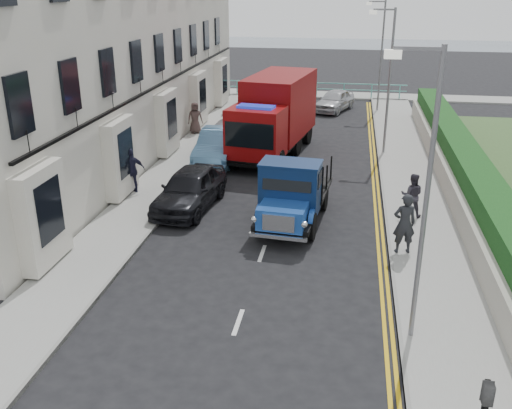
{
  "coord_description": "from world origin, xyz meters",
  "views": [
    {
      "loc": [
        2.49,
        -14.24,
        8.21
      ],
      "look_at": [
        -0.32,
        2.7,
        1.4
      ],
      "focal_mm": 40.0,
      "sensor_mm": 36.0,
      "label": 1
    }
  ],
  "objects_px": {
    "bedford_lorry": "(291,198)",
    "parked_car_front": "(190,189)",
    "pedestrian_east_near": "(404,223)",
    "red_lorry": "(275,114)",
    "lamp_near": "(422,185)",
    "lamp_far": "(380,50)",
    "lamp_mid": "(387,74)"
  },
  "relations": [
    {
      "from": "lamp_near",
      "to": "bedford_lorry",
      "type": "relative_size",
      "value": 1.33
    },
    {
      "from": "lamp_near",
      "to": "bedford_lorry",
      "type": "bearing_deg",
      "value": 119.44
    },
    {
      "from": "parked_car_front",
      "to": "pedestrian_east_near",
      "type": "xyz_separation_m",
      "value": [
        7.73,
        -2.83,
        0.33
      ]
    },
    {
      "from": "lamp_far",
      "to": "red_lorry",
      "type": "xyz_separation_m",
      "value": [
        -5.28,
        -10.85,
        -1.95
      ]
    },
    {
      "from": "bedford_lorry",
      "to": "lamp_far",
      "type": "bearing_deg",
      "value": 85.15
    },
    {
      "from": "lamp_near",
      "to": "lamp_mid",
      "type": "relative_size",
      "value": 1.0
    },
    {
      "from": "lamp_near",
      "to": "pedestrian_east_near",
      "type": "distance_m",
      "value": 5.45
    },
    {
      "from": "pedestrian_east_near",
      "to": "lamp_near",
      "type": "bearing_deg",
      "value": 75.4
    },
    {
      "from": "bedford_lorry",
      "to": "red_lorry",
      "type": "height_order",
      "value": "red_lorry"
    },
    {
      "from": "pedestrian_east_near",
      "to": "red_lorry",
      "type": "bearing_deg",
      "value": -74.27
    },
    {
      "from": "lamp_far",
      "to": "bedford_lorry",
      "type": "relative_size",
      "value": 1.33
    },
    {
      "from": "lamp_mid",
      "to": "lamp_far",
      "type": "bearing_deg",
      "value": 90.0
    },
    {
      "from": "lamp_far",
      "to": "lamp_near",
      "type": "bearing_deg",
      "value": -90.0
    },
    {
      "from": "lamp_near",
      "to": "pedestrian_east_near",
      "type": "height_order",
      "value": "lamp_near"
    },
    {
      "from": "bedford_lorry",
      "to": "pedestrian_east_near",
      "type": "bearing_deg",
      "value": -18.21
    },
    {
      "from": "parked_car_front",
      "to": "lamp_far",
      "type": "bearing_deg",
      "value": 73.72
    },
    {
      "from": "lamp_mid",
      "to": "red_lorry",
      "type": "bearing_deg",
      "value": -170.85
    },
    {
      "from": "bedford_lorry",
      "to": "pedestrian_east_near",
      "type": "distance_m",
      "value": 4.08
    },
    {
      "from": "lamp_mid",
      "to": "red_lorry",
      "type": "distance_m",
      "value": 5.69
    },
    {
      "from": "bedford_lorry",
      "to": "parked_car_front",
      "type": "height_order",
      "value": "bedford_lorry"
    },
    {
      "from": "pedestrian_east_near",
      "to": "bedford_lorry",
      "type": "bearing_deg",
      "value": -35.28
    },
    {
      "from": "bedford_lorry",
      "to": "red_lorry",
      "type": "bearing_deg",
      "value": 106.41
    },
    {
      "from": "lamp_near",
      "to": "red_lorry",
      "type": "bearing_deg",
      "value": 109.21
    },
    {
      "from": "red_lorry",
      "to": "lamp_near",
      "type": "bearing_deg",
      "value": -61.63
    },
    {
      "from": "lamp_mid",
      "to": "parked_car_front",
      "type": "height_order",
      "value": "lamp_mid"
    },
    {
      "from": "lamp_far",
      "to": "lamp_mid",
      "type": "bearing_deg",
      "value": -90.0
    },
    {
      "from": "lamp_far",
      "to": "parked_car_front",
      "type": "xyz_separation_m",
      "value": [
        -7.51,
        -18.56,
        -3.22
      ]
    },
    {
      "from": "lamp_far",
      "to": "bedford_lorry",
      "type": "height_order",
      "value": "lamp_far"
    },
    {
      "from": "lamp_far",
      "to": "parked_car_front",
      "type": "height_order",
      "value": "lamp_far"
    },
    {
      "from": "bedford_lorry",
      "to": "parked_car_front",
      "type": "xyz_separation_m",
      "value": [
        -3.99,
        1.21,
        -0.34
      ]
    },
    {
      "from": "red_lorry",
      "to": "pedestrian_east_near",
      "type": "distance_m",
      "value": 11.93
    },
    {
      "from": "red_lorry",
      "to": "lamp_far",
      "type": "bearing_deg",
      "value": 73.21
    }
  ]
}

